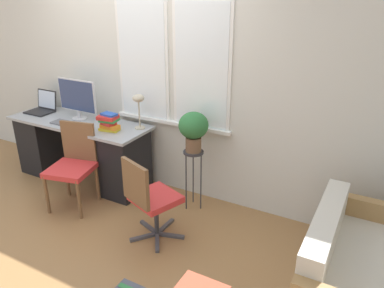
# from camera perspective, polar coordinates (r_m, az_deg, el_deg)

# --- Properties ---
(ground_plane) EXTENTS (14.00, 14.00, 0.00)m
(ground_plane) POSITION_cam_1_polar(r_m,az_deg,el_deg) (4.32, -12.60, -8.71)
(ground_plane) COLOR #9E7042
(wall_back_with_window) EXTENTS (9.00, 0.12, 2.70)m
(wall_back_with_window) POSITION_cam_1_polar(r_m,az_deg,el_deg) (4.31, -8.01, 11.00)
(wall_back_with_window) COLOR silver
(wall_back_with_window) RESTS_ON ground_plane
(desk) EXTENTS (1.78, 0.60, 0.76)m
(desk) POSITION_cam_1_polar(r_m,az_deg,el_deg) (4.73, -16.45, -0.75)
(desk) COLOR #9EA3A8
(desk) RESTS_ON ground_plane
(laptop) EXTENTS (0.32, 0.29, 0.26)m
(laptop) POSITION_cam_1_polar(r_m,az_deg,el_deg) (5.09, -21.86, 5.21)
(laptop) COLOR black
(laptop) RESTS_ON desk
(monitor) EXTENTS (0.54, 0.18, 0.48)m
(monitor) POSITION_cam_1_polar(r_m,az_deg,el_deg) (4.60, -17.09, 6.74)
(monitor) COLOR silver
(monitor) RESTS_ON desk
(keyboard) EXTENTS (0.36, 0.15, 0.02)m
(keyboard) POSITION_cam_1_polar(r_m,az_deg,el_deg) (4.54, -18.70, 2.98)
(keyboard) COLOR slate
(keyboard) RESTS_ON desk
(mouse) EXTENTS (0.04, 0.07, 0.04)m
(mouse) POSITION_cam_1_polar(r_m,az_deg,el_deg) (4.36, -16.27, 2.61)
(mouse) COLOR silver
(mouse) RESTS_ON desk
(desk_lamp) EXTENTS (0.13, 0.13, 0.39)m
(desk_lamp) POSITION_cam_1_polar(r_m,az_deg,el_deg) (4.13, -8.14, 6.35)
(desk_lamp) COLOR #BCB299
(desk_lamp) RESTS_ON desk
(book_stack) EXTENTS (0.24, 0.20, 0.20)m
(book_stack) POSITION_cam_1_polar(r_m,az_deg,el_deg) (4.17, -12.55, 3.32)
(book_stack) COLOR yellow
(book_stack) RESTS_ON desk
(desk_chair_wooden) EXTENTS (0.52, 0.53, 0.90)m
(desk_chair_wooden) POSITION_cam_1_polar(r_m,az_deg,el_deg) (4.18, -17.66, -2.83)
(desk_chair_wooden) COLOR brown
(desk_chair_wooden) RESTS_ON ground_plane
(office_chair_swivel) EXTENTS (0.53, 0.55, 0.84)m
(office_chair_swivel) POSITION_cam_1_polar(r_m,az_deg,el_deg) (3.47, -6.46, -8.15)
(office_chair_swivel) COLOR #47474C
(office_chair_swivel) RESTS_ON ground_plane
(couch_loveseat) EXTENTS (0.80, 1.27, 0.75)m
(couch_loveseat) POSITION_cam_1_polar(r_m,az_deg,el_deg) (3.10, 24.30, -18.48)
(couch_loveseat) COLOR silver
(couch_loveseat) RESTS_ON ground_plane
(plant_stand) EXTENTS (0.21, 0.21, 0.66)m
(plant_stand) POSITION_cam_1_polar(r_m,az_deg,el_deg) (3.89, 0.22, -2.56)
(plant_stand) COLOR #333338
(plant_stand) RESTS_ON ground_plane
(potted_plant) EXTENTS (0.30, 0.30, 0.42)m
(potted_plant) POSITION_cam_1_polar(r_m,az_deg,el_deg) (3.74, 0.23, 2.45)
(potted_plant) COLOR brown
(potted_plant) RESTS_ON plant_stand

